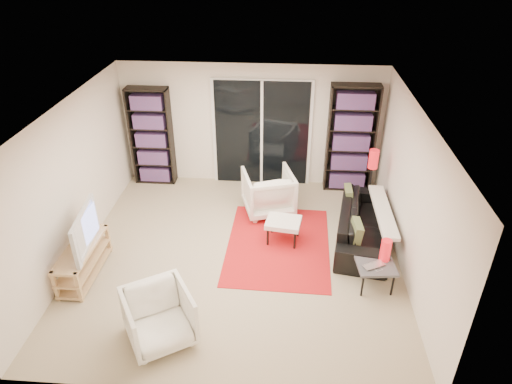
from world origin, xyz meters
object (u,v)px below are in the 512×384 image
Objects in this scene: bookshelf_right at (351,139)px; tv_stand at (83,260)px; sofa at (364,224)px; floor_lamp at (372,166)px; armchair_front at (159,317)px; side_table at (375,266)px; ottoman at (283,223)px; bookshelf_left at (152,137)px; armchair_back at (268,192)px.

tv_stand is (-4.14, -2.95, -0.79)m from bookshelf_right.
sofa is 1.07m from floor_lamp.
armchair_front reaches higher than side_table.
side_table is (0.11, -2.88, -0.69)m from bookshelf_right.
bookshelf_right reaches higher than ottoman.
tv_stand is 1.53× the size of armchair_front.
bookshelf_left reaches higher than armchair_front.
tv_stand is 4.26m from side_table.
bookshelf_right is 2.35m from ottoman.
bookshelf_left reaches higher than floor_lamp.
armchair_back is at bearing -22.62° from bookshelf_left.
floor_lamp reaches higher than sofa.
armchair_back reaches higher than side_table.
tv_stand is 4.93m from floor_lamp.
armchair_front is 2.65m from ottoman.
tv_stand is at bearing -95.61° from bookshelf_left.
floor_lamp reaches higher than ottoman.
sofa is at bearing -86.25° from bookshelf_right.
armchair_front is 1.36× the size of side_table.
armchair_back is at bearing 37.56° from armchair_front.
tv_stand is 0.98× the size of floor_lamp.
ottoman is 1.90m from floor_lamp.
side_table is at bearing -36.03° from bookshelf_left.
sofa is at bearing 6.67° from ottoman.
bookshelf_left reaches higher than ottoman.
armchair_front reaches higher than sofa.
armchair_back reaches higher than ottoman.
floor_lamp is at bearing 33.65° from ottoman.
bookshelf_right is at bearing 57.27° from ottoman.
ottoman is at bearing 143.11° from side_table.
bookshelf_right reaches higher than armchair_back.
armchair_back reaches higher than sofa.
bookshelf_left is 3.85m from bookshelf_right.
armchair_back is at bearing 130.36° from side_table.
bookshelf_left is 4.94m from side_table.
bookshelf_right is at bearing 35.51° from tv_stand.
side_table is 0.47× the size of floor_lamp.
ottoman is 1.05× the size of side_table.
armchair_back is (2.34, -0.98, -0.58)m from bookshelf_left.
bookshelf_right is at bearing -0.00° from bookshelf_left.
tv_stand is at bearing 115.39° from sofa.
side_table is (3.96, -2.88, -0.62)m from bookshelf_left.
floor_lamp is (1.50, 1.00, 0.59)m from ottoman.
bookshelf_left is at bearing 74.26° from armchair_front.
tv_stand reaches higher than side_table.
floor_lamp is (0.18, 0.84, 0.63)m from sofa.
bookshelf_left is 0.95× the size of sofa.
floor_lamp is at bearing -71.95° from bookshelf_right.
bookshelf_left is 4.29m from armchair_front.
armchair_back is at bearing 107.83° from ottoman.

